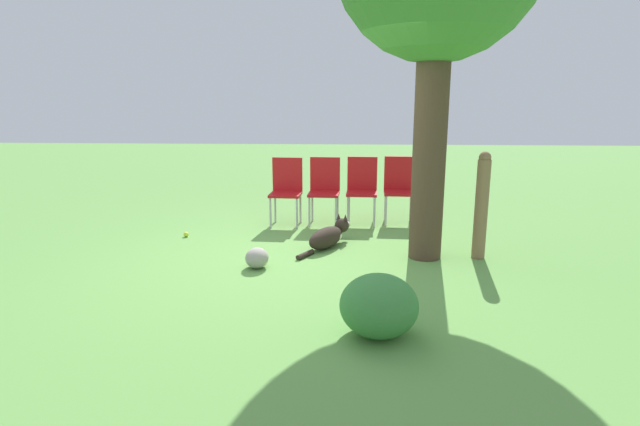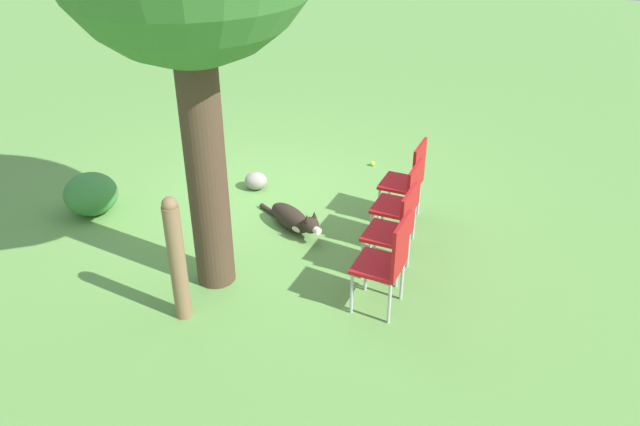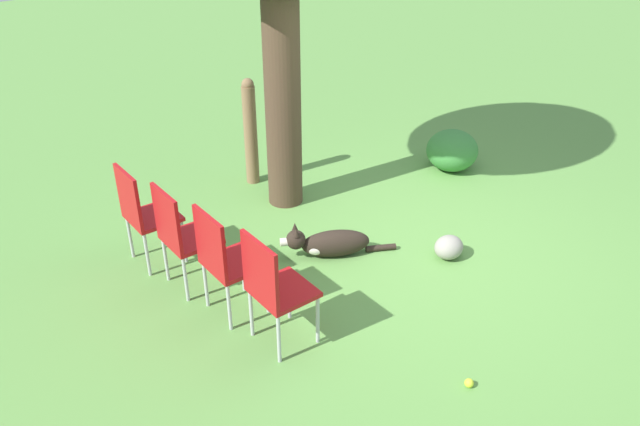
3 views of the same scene
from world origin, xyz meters
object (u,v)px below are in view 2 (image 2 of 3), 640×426
object	(u,v)px
fence_post	(177,259)
red_chair_0	(409,177)
red_chair_3	(388,258)
dog	(294,219)
tennis_ball	(373,164)
red_chair_2	(396,227)
red_chair_1	(403,200)

from	to	relation	value
fence_post	red_chair_0	bearing A→B (deg)	-121.58
red_chair_3	fence_post	bearing A→B (deg)	26.83
dog	tennis_ball	size ratio (longest dim) A/B	14.62
fence_post	red_chair_2	bearing A→B (deg)	-141.18
red_chair_0	red_chair_2	xyz separation A→B (m)	(-0.15, 1.10, 0.00)
red_chair_1	red_chair_3	world-z (taller)	same
red_chair_1	tennis_ball	bearing A→B (deg)	-62.25
red_chair_2	red_chair_3	world-z (taller)	same
red_chair_2	red_chair_3	size ratio (longest dim) A/B	1.00
dog	red_chair_0	size ratio (longest dim) A/B	1.02
fence_post	tennis_ball	world-z (taller)	fence_post
dog	red_chair_0	world-z (taller)	red_chair_0
fence_post	red_chair_2	xyz separation A→B (m)	(-1.63, -1.31, -0.07)
dog	red_chair_1	world-z (taller)	red_chair_1
red_chair_0	tennis_ball	distance (m)	1.58
red_chair_1	red_chair_0	bearing A→B (deg)	-79.66
fence_post	red_chair_1	xyz separation A→B (m)	(-1.55, -1.86, -0.07)
dog	red_chair_3	world-z (taller)	red_chair_3
dog	red_chair_0	distance (m)	1.37
tennis_ball	red_chair_1	bearing A→B (deg)	114.99
dog	fence_post	distance (m)	1.85
red_chair_1	tennis_ball	world-z (taller)	red_chair_1
red_chair_1	red_chair_3	bearing A→B (deg)	100.34
fence_post	red_chair_0	world-z (taller)	fence_post
red_chair_1	dog	bearing A→B (deg)	7.98
red_chair_1	red_chair_3	xyz separation A→B (m)	(-0.15, 1.10, 0.00)
red_chair_2	red_chair_1	bearing A→B (deg)	-79.66
fence_post	tennis_ball	bearing A→B (deg)	-100.88
red_chair_2	tennis_ball	bearing A→B (deg)	-66.00
fence_post	red_chair_3	bearing A→B (deg)	-155.93
red_chair_0	red_chair_1	bearing A→B (deg)	100.34
dog	red_chair_0	xyz separation A→B (m)	(-1.13, -0.66, 0.42)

